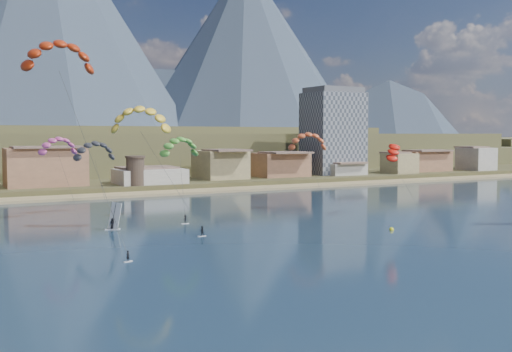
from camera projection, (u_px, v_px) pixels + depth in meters
The scene contains 14 objects.
ground at pixel (384, 276), 72.08m from camera, with size 2400.00×2400.00×0.00m, color black.
beach at pixel (127, 195), 164.88m from camera, with size 2200.00×12.00×0.90m.
foothills at pixel (95, 150), 285.70m from camera, with size 940.00×210.00×18.00m.
apartment_tower at pixel (333, 131), 223.52m from camera, with size 20.00×16.00×32.00m.
watchtower at pixel (135, 170), 173.84m from camera, with size 5.82×5.82×8.60m.
kitesurfer_red at pixel (59, 52), 84.56m from camera, with size 12.17×13.89×31.72m.
kitesurfer_yellow at pixel (141, 116), 108.09m from camera, with size 12.36×19.38×25.03m.
kitesurfer_green at pixel (180, 144), 124.54m from camera, with size 9.91×15.17×18.89m.
distant_kite_pink at pixel (58, 143), 119.04m from camera, with size 8.78×6.76×17.98m.
distant_kite_dark at pixel (95, 148), 128.92m from camera, with size 10.00×6.61×17.23m.
distant_kite_orange at pixel (308, 138), 135.02m from camera, with size 9.88×6.91×18.95m.
distant_kite_red at pixel (392, 150), 126.75m from camera, with size 7.67×8.33×16.55m.
windsurfer at pixel (113, 221), 106.54m from camera, with size 2.81×3.09×4.80m.
buoy at pixel (391, 229), 105.95m from camera, with size 0.80×0.80×0.80m.
Camera 1 is at (-47.49, -55.04, 16.98)m, focal length 42.27 mm.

